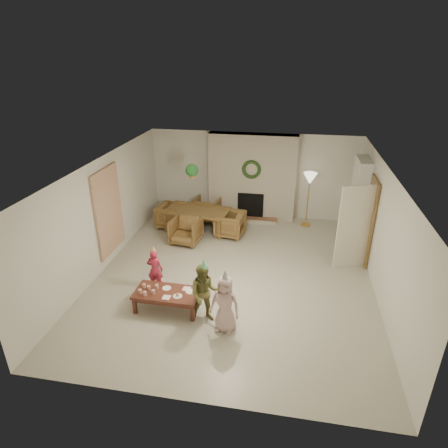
% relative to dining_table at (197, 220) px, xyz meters
% --- Properties ---
extents(floor, '(7.00, 7.00, 0.00)m').
position_rel_dining_table_xyz_m(floor, '(1.37, -2.09, -0.31)').
color(floor, '#B7B29E').
rests_on(floor, ground).
extents(ceiling, '(7.00, 7.00, 0.00)m').
position_rel_dining_table_xyz_m(ceiling, '(1.37, -2.09, 2.19)').
color(ceiling, white).
rests_on(ceiling, wall_back).
extents(wall_back, '(7.00, 0.00, 7.00)m').
position_rel_dining_table_xyz_m(wall_back, '(1.37, 1.41, 0.94)').
color(wall_back, silver).
rests_on(wall_back, floor).
extents(wall_front, '(7.00, 0.00, 7.00)m').
position_rel_dining_table_xyz_m(wall_front, '(1.37, -5.59, 0.94)').
color(wall_front, silver).
rests_on(wall_front, floor).
extents(wall_left, '(0.00, 7.00, 7.00)m').
position_rel_dining_table_xyz_m(wall_left, '(-1.63, -2.09, 0.94)').
color(wall_left, silver).
rests_on(wall_left, floor).
extents(wall_right, '(0.00, 7.00, 7.00)m').
position_rel_dining_table_xyz_m(wall_right, '(4.37, -2.09, 0.94)').
color(wall_right, silver).
rests_on(wall_right, floor).
extents(fireplace_mass, '(2.50, 0.40, 2.50)m').
position_rel_dining_table_xyz_m(fireplace_mass, '(1.37, 1.21, 0.94)').
color(fireplace_mass, '#581E17').
rests_on(fireplace_mass, floor).
extents(fireplace_hearth, '(1.60, 0.30, 0.12)m').
position_rel_dining_table_xyz_m(fireplace_hearth, '(1.37, 0.86, -0.25)').
color(fireplace_hearth, brown).
rests_on(fireplace_hearth, floor).
extents(fireplace_firebox, '(0.75, 0.12, 0.75)m').
position_rel_dining_table_xyz_m(fireplace_firebox, '(1.37, 1.03, 0.14)').
color(fireplace_firebox, black).
rests_on(fireplace_firebox, floor).
extents(fireplace_wreath, '(0.54, 0.10, 0.54)m').
position_rel_dining_table_xyz_m(fireplace_wreath, '(1.37, 0.98, 1.24)').
color(fireplace_wreath, '#1B3A15').
rests_on(fireplace_wreath, fireplace_mass).
extents(floor_lamp_base, '(0.29, 0.29, 0.03)m').
position_rel_dining_table_xyz_m(floor_lamp_base, '(2.99, 0.91, -0.29)').
color(floor_lamp_base, gold).
rests_on(floor_lamp_base, floor).
extents(floor_lamp_post, '(0.03, 0.03, 1.40)m').
position_rel_dining_table_xyz_m(floor_lamp_post, '(2.99, 0.91, 0.42)').
color(floor_lamp_post, gold).
rests_on(floor_lamp_post, floor).
extents(floor_lamp_shade, '(0.37, 0.37, 0.31)m').
position_rel_dining_table_xyz_m(floor_lamp_shade, '(2.99, 0.91, 1.10)').
color(floor_lamp_shade, beige).
rests_on(floor_lamp_shade, floor_lamp_post).
extents(bookshelf_carcass, '(0.30, 1.00, 2.20)m').
position_rel_dining_table_xyz_m(bookshelf_carcass, '(4.21, 0.21, 0.79)').
color(bookshelf_carcass, white).
rests_on(bookshelf_carcass, floor).
extents(bookshelf_shelf_a, '(0.30, 0.92, 0.03)m').
position_rel_dining_table_xyz_m(bookshelf_shelf_a, '(4.19, 0.21, 0.14)').
color(bookshelf_shelf_a, white).
rests_on(bookshelf_shelf_a, bookshelf_carcass).
extents(bookshelf_shelf_b, '(0.30, 0.92, 0.03)m').
position_rel_dining_table_xyz_m(bookshelf_shelf_b, '(4.19, 0.21, 0.54)').
color(bookshelf_shelf_b, white).
rests_on(bookshelf_shelf_b, bookshelf_carcass).
extents(bookshelf_shelf_c, '(0.30, 0.92, 0.03)m').
position_rel_dining_table_xyz_m(bookshelf_shelf_c, '(4.19, 0.21, 0.94)').
color(bookshelf_shelf_c, white).
rests_on(bookshelf_shelf_c, bookshelf_carcass).
extents(bookshelf_shelf_d, '(0.30, 0.92, 0.03)m').
position_rel_dining_table_xyz_m(bookshelf_shelf_d, '(4.19, 0.21, 1.34)').
color(bookshelf_shelf_d, white).
rests_on(bookshelf_shelf_d, bookshelf_carcass).
extents(books_row_lower, '(0.20, 0.40, 0.24)m').
position_rel_dining_table_xyz_m(books_row_lower, '(4.17, 0.06, 0.28)').
color(books_row_lower, maroon).
rests_on(books_row_lower, bookshelf_shelf_a).
extents(books_row_mid, '(0.20, 0.44, 0.24)m').
position_rel_dining_table_xyz_m(books_row_mid, '(4.17, 0.26, 0.68)').
color(books_row_mid, '#26408E').
rests_on(books_row_mid, bookshelf_shelf_b).
extents(books_row_upper, '(0.20, 0.36, 0.22)m').
position_rel_dining_table_xyz_m(books_row_upper, '(4.17, 0.11, 1.07)').
color(books_row_upper, '#A57423').
rests_on(books_row_upper, bookshelf_shelf_c).
extents(door_frame, '(0.05, 0.86, 2.04)m').
position_rel_dining_table_xyz_m(door_frame, '(4.33, -0.89, 0.71)').
color(door_frame, brown).
rests_on(door_frame, floor).
extents(door_leaf, '(0.77, 0.32, 2.00)m').
position_rel_dining_table_xyz_m(door_leaf, '(3.95, -1.27, 0.69)').
color(door_leaf, beige).
rests_on(door_leaf, floor).
extents(curtain_panel, '(0.06, 1.20, 2.00)m').
position_rel_dining_table_xyz_m(curtain_panel, '(-1.59, -1.89, 0.94)').
color(curtain_panel, beige).
rests_on(curtain_panel, wall_left).
extents(dining_table, '(1.86, 1.20, 0.61)m').
position_rel_dining_table_xyz_m(dining_table, '(0.00, 0.00, 0.00)').
color(dining_table, brown).
rests_on(dining_table, floor).
extents(dining_chair_near, '(0.82, 0.84, 0.68)m').
position_rel_dining_table_xyz_m(dining_chair_near, '(-0.11, -0.76, 0.03)').
color(dining_chair_near, brown).
rests_on(dining_chair_near, floor).
extents(dining_chair_far, '(0.82, 0.84, 0.68)m').
position_rel_dining_table_xyz_m(dining_chair_far, '(0.11, 0.76, 0.03)').
color(dining_chair_far, brown).
rests_on(dining_chair_far, floor).
extents(dining_chair_left, '(0.84, 0.82, 0.68)m').
position_rel_dining_table_xyz_m(dining_chair_left, '(-0.76, 0.11, 0.03)').
color(dining_chair_left, brown).
rests_on(dining_chair_left, floor).
extents(dining_chair_right, '(0.84, 0.82, 0.68)m').
position_rel_dining_table_xyz_m(dining_chair_right, '(0.95, -0.13, 0.03)').
color(dining_chair_right, brown).
rests_on(dining_chair_right, floor).
extents(hanging_plant_cord, '(0.01, 0.01, 0.70)m').
position_rel_dining_table_xyz_m(hanging_plant_cord, '(0.07, -0.59, 1.84)').
color(hanging_plant_cord, tan).
rests_on(hanging_plant_cord, ceiling).
extents(hanging_plant_pot, '(0.16, 0.16, 0.12)m').
position_rel_dining_table_xyz_m(hanging_plant_pot, '(0.07, -0.59, 1.49)').
color(hanging_plant_pot, '#A55C35').
rests_on(hanging_plant_pot, hanging_plant_cord).
extents(hanging_plant_foliage, '(0.32, 0.32, 0.32)m').
position_rel_dining_table_xyz_m(hanging_plant_foliage, '(0.07, -0.59, 1.61)').
color(hanging_plant_foliage, '#17471B').
rests_on(hanging_plant_foliage, hanging_plant_pot).
extents(coffee_table_top, '(1.28, 0.66, 0.06)m').
position_rel_dining_table_xyz_m(coffee_table_top, '(0.29, -3.54, 0.05)').
color(coffee_table_top, '#582A1D').
rests_on(coffee_table_top, floor).
extents(coffee_table_apron, '(1.18, 0.56, 0.08)m').
position_rel_dining_table_xyz_m(coffee_table_apron, '(0.29, -3.54, -0.01)').
color(coffee_table_apron, '#582A1D').
rests_on(coffee_table_apron, floor).
extents(coffee_leg_fl, '(0.07, 0.07, 0.33)m').
position_rel_dining_table_xyz_m(coffee_leg_fl, '(-0.29, -3.79, -0.14)').
color(coffee_leg_fl, '#582A1D').
rests_on(coffee_leg_fl, floor).
extents(coffee_leg_fr, '(0.07, 0.07, 0.33)m').
position_rel_dining_table_xyz_m(coffee_leg_fr, '(0.86, -3.81, -0.14)').
color(coffee_leg_fr, '#582A1D').
rests_on(coffee_leg_fr, floor).
extents(coffee_leg_bl, '(0.07, 0.07, 0.33)m').
position_rel_dining_table_xyz_m(coffee_leg_bl, '(-0.28, -3.27, -0.14)').
color(coffee_leg_bl, '#582A1D').
rests_on(coffee_leg_bl, floor).
extents(coffee_leg_br, '(0.07, 0.07, 0.33)m').
position_rel_dining_table_xyz_m(coffee_leg_br, '(0.87, -3.30, -0.14)').
color(coffee_leg_br, '#582A1D').
rests_on(coffee_leg_br, floor).
extents(cup_a, '(0.07, 0.07, 0.09)m').
position_rel_dining_table_xyz_m(cup_a, '(-0.20, -3.68, 0.13)').
color(cup_a, silver).
rests_on(cup_a, coffee_table_top).
extents(cup_b, '(0.07, 0.07, 0.09)m').
position_rel_dining_table_xyz_m(cup_b, '(-0.19, -3.49, 0.13)').
color(cup_b, silver).
rests_on(cup_b, coffee_table_top).
extents(cup_c, '(0.07, 0.07, 0.09)m').
position_rel_dining_table_xyz_m(cup_c, '(-0.08, -3.73, 0.13)').
color(cup_c, silver).
rests_on(cup_c, coffee_table_top).
extents(cup_d, '(0.07, 0.07, 0.09)m').
position_rel_dining_table_xyz_m(cup_d, '(-0.08, -3.54, 0.13)').
color(cup_d, silver).
rests_on(cup_d, coffee_table_top).
extents(cup_e, '(0.07, 0.07, 0.09)m').
position_rel_dining_table_xyz_m(cup_e, '(0.06, -3.66, 0.13)').
color(cup_e, silver).
rests_on(cup_e, coffee_table_top).
extents(cup_f, '(0.07, 0.07, 0.09)m').
position_rel_dining_table_xyz_m(cup_f, '(0.06, -3.46, 0.13)').
color(cup_f, silver).
rests_on(cup_f, coffee_table_top).
extents(plate_a, '(0.18, 0.18, 0.01)m').
position_rel_dining_table_xyz_m(plate_a, '(0.25, -3.43, 0.09)').
color(plate_a, white).
rests_on(plate_a, coffee_table_top).
extents(plate_b, '(0.18, 0.18, 0.01)m').
position_rel_dining_table_xyz_m(plate_b, '(0.53, -3.65, 0.09)').
color(plate_b, white).
rests_on(plate_b, coffee_table_top).
extents(plate_c, '(0.18, 0.18, 0.01)m').
position_rel_dining_table_xyz_m(plate_c, '(0.73, -3.46, 0.09)').
color(plate_c, white).
rests_on(plate_c, coffee_table_top).
extents(food_scoop, '(0.07, 0.07, 0.07)m').
position_rel_dining_table_xyz_m(food_scoop, '(0.53, -3.65, 0.12)').
color(food_scoop, tan).
rests_on(food_scoop, plate_b).
extents(napkin_left, '(0.15, 0.15, 0.01)m').
position_rel_dining_table_xyz_m(napkin_left, '(0.34, -3.72, 0.09)').
color(napkin_left, '#FFBBC0').
rests_on(napkin_left, coffee_table_top).
extents(napkin_right, '(0.15, 0.15, 0.01)m').
position_rel_dining_table_xyz_m(napkin_right, '(0.63, -3.38, 0.09)').
color(napkin_right, '#FFBBC0').
rests_on(napkin_right, coffee_table_top).
extents(child_red, '(0.34, 0.22, 0.92)m').
position_rel_dining_table_xyz_m(child_red, '(-0.17, -2.92, 0.16)').
color(child_red, '#B3263F').
rests_on(child_red, floor).
extents(party_hat_red, '(0.16, 0.16, 0.17)m').
position_rel_dining_table_xyz_m(party_hat_red, '(-0.17, -2.92, 0.66)').
color(party_hat_red, '#C9D346').
rests_on(party_hat_red, child_red).
extents(child_plaid, '(0.65, 0.55, 1.18)m').
position_rel_dining_table_xyz_m(child_plaid, '(1.08, -3.75, 0.28)').
color(child_plaid, '#945D28').
rests_on(child_plaid, floor).
extents(party_hat_plaid, '(0.16, 0.16, 0.19)m').
position_rel_dining_table_xyz_m(party_hat_plaid, '(1.08, -3.75, 0.92)').
color(party_hat_plaid, '#52C079').
rests_on(party_hat_plaid, child_plaid).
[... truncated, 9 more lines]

